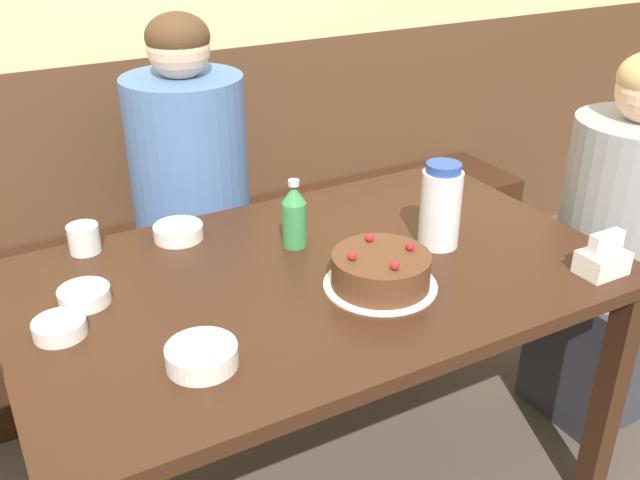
% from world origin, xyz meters
% --- Properties ---
extents(bench_seat, '(2.62, 0.38, 0.46)m').
position_xyz_m(bench_seat, '(0.00, 0.83, 0.23)').
color(bench_seat, '#381E11').
rests_on(bench_seat, ground_plane).
extents(dining_table, '(1.41, 0.85, 0.72)m').
position_xyz_m(dining_table, '(0.00, 0.00, 0.63)').
color(dining_table, '#381E11').
rests_on(dining_table, ground_plane).
extents(birthday_cake, '(0.26, 0.26, 0.10)m').
position_xyz_m(birthday_cake, '(0.09, -0.13, 0.76)').
color(birthday_cake, white).
rests_on(birthday_cake, dining_table).
extents(water_pitcher, '(0.10, 0.10, 0.22)m').
position_xyz_m(water_pitcher, '(0.33, -0.03, 0.83)').
color(water_pitcher, white).
rests_on(water_pitcher, dining_table).
extents(soju_bottle, '(0.06, 0.06, 0.18)m').
position_xyz_m(soju_bottle, '(0.01, 0.14, 0.80)').
color(soju_bottle, '#388E4C').
rests_on(soju_bottle, dining_table).
extents(napkin_holder, '(0.11, 0.08, 0.11)m').
position_xyz_m(napkin_holder, '(0.58, -0.33, 0.76)').
color(napkin_holder, white).
rests_on(napkin_holder, dining_table).
extents(bowl_soup_white, '(0.14, 0.14, 0.04)m').
position_xyz_m(bowl_soup_white, '(-0.37, -0.21, 0.74)').
color(bowl_soup_white, white).
rests_on(bowl_soup_white, dining_table).
extents(bowl_rice_small, '(0.11, 0.11, 0.03)m').
position_xyz_m(bowl_rice_small, '(-0.51, 0.12, 0.74)').
color(bowl_rice_small, white).
rests_on(bowl_rice_small, dining_table).
extents(bowl_side_dish, '(0.13, 0.13, 0.04)m').
position_xyz_m(bowl_side_dish, '(-0.23, 0.32, 0.74)').
color(bowl_side_dish, white).
rests_on(bowl_side_dish, dining_table).
extents(bowl_sauce_shallow, '(0.11, 0.11, 0.03)m').
position_xyz_m(bowl_sauce_shallow, '(-0.58, 0.02, 0.74)').
color(bowl_sauce_shallow, white).
rests_on(bowl_sauce_shallow, dining_table).
extents(glass_water_tall, '(0.08, 0.08, 0.07)m').
position_xyz_m(glass_water_tall, '(-0.46, 0.36, 0.76)').
color(glass_water_tall, silver).
rests_on(glass_water_tall, dining_table).
extents(person_teal_shirt, '(0.36, 0.36, 1.22)m').
position_xyz_m(person_teal_shirt, '(-0.07, 0.69, 0.59)').
color(person_teal_shirt, '#33333D').
rests_on(person_teal_shirt, ground_plane).
extents(person_grey_tee, '(0.36, 0.36, 1.15)m').
position_xyz_m(person_grey_tee, '(0.97, -0.09, 0.56)').
color(person_grey_tee, '#33333D').
rests_on(person_grey_tee, ground_plane).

